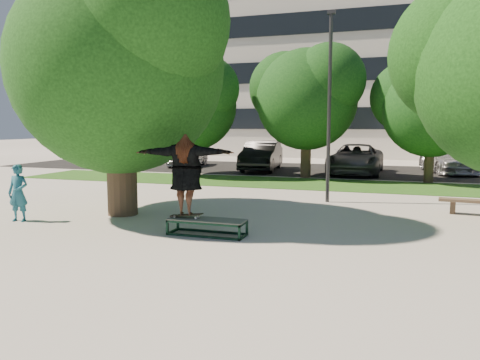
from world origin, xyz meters
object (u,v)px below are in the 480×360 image
(car_silver_a, at_px, (188,155))
(car_grey, at_px, (356,159))
(grind_box, at_px, (207,227))
(bystander, at_px, (18,193))
(tree_left, at_px, (117,55))
(lamppost, at_px, (329,105))
(car_silver_b, at_px, (448,159))
(car_dark, at_px, (261,156))

(car_silver_a, bearing_deg, car_grey, -11.99)
(grind_box, bearing_deg, bystander, -178.95)
(tree_left, height_order, bystander, tree_left)
(bystander, distance_m, car_silver_a, 16.56)
(car_grey, bearing_deg, grind_box, -97.11)
(tree_left, height_order, grind_box, tree_left)
(grind_box, bearing_deg, car_silver_a, 115.93)
(bystander, relative_size, car_silver_a, 0.38)
(lamppost, bearing_deg, bystander, -142.13)
(tree_left, distance_m, bystander, 4.53)
(lamppost, height_order, grind_box, lamppost)
(bystander, height_order, car_silver_a, bystander)
(tree_left, distance_m, car_silver_b, 18.75)
(tree_left, relative_size, grind_box, 3.95)
(car_silver_a, height_order, car_grey, car_grey)
(lamppost, distance_m, car_silver_a, 14.78)
(bystander, bearing_deg, car_silver_a, 90.84)
(lamppost, bearing_deg, grind_box, -109.68)
(car_silver_a, relative_size, car_silver_b, 0.78)
(tree_left, distance_m, car_dark, 13.96)
(car_silver_a, distance_m, car_grey, 10.16)
(bystander, height_order, car_grey, car_grey)
(grind_box, relative_size, car_dark, 0.36)
(lamppost, relative_size, grind_box, 3.39)
(car_silver_a, bearing_deg, car_silver_b, -1.46)
(grind_box, height_order, bystander, bystander)
(tree_left, xyz_separation_m, car_dark, (0.36, 13.49, -3.60))
(grind_box, relative_size, car_silver_a, 0.45)
(lamppost, bearing_deg, car_silver_a, 132.78)
(lamppost, bearing_deg, car_grey, 88.94)
(car_dark, bearing_deg, lamppost, -68.72)
(grind_box, bearing_deg, car_grey, 81.76)
(bystander, bearing_deg, car_dark, 73.01)
(lamppost, bearing_deg, car_dark, 117.25)
(car_silver_a, xyz_separation_m, car_silver_b, (14.66, 0.79, 0.06))
(car_dark, distance_m, car_silver_b, 9.89)
(lamppost, height_order, car_silver_b, lamppost)
(tree_left, height_order, car_silver_a, tree_left)
(grind_box, bearing_deg, car_dark, 101.00)
(car_silver_b, bearing_deg, bystander, -136.61)
(car_dark, bearing_deg, grind_box, -84.97)
(tree_left, relative_size, car_grey, 1.29)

